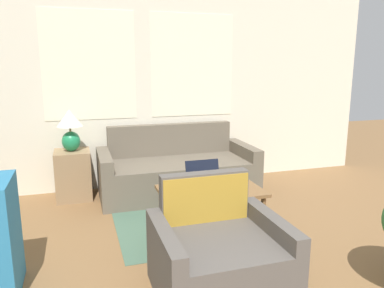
% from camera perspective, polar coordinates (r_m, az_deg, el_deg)
% --- Properties ---
extents(wall_back, '(6.20, 0.06, 2.60)m').
position_cam_1_polar(wall_back, '(4.86, -6.54, 8.90)').
color(wall_back, silver).
rests_on(wall_back, ground_plane).
extents(rug, '(1.67, 1.85, 0.01)m').
position_cam_1_polar(rug, '(4.13, -0.13, -10.18)').
color(rug, '#476651').
rests_on(rug, ground_plane).
extents(couch, '(1.89, 0.84, 0.82)m').
position_cam_1_polar(couch, '(4.67, -2.36, -4.28)').
color(couch, '#665B4C').
rests_on(couch, ground_plane).
extents(armchair, '(0.87, 0.77, 0.78)m').
position_cam_1_polar(armchair, '(2.73, 3.88, -16.80)').
color(armchair, '#514C47').
rests_on(armchair, ground_plane).
extents(side_table, '(0.40, 0.40, 0.58)m').
position_cam_1_polar(side_table, '(4.64, -17.63, -4.49)').
color(side_table, '#937551').
rests_on(side_table, ground_plane).
extents(table_lamp, '(0.29, 0.29, 0.48)m').
position_cam_1_polar(table_lamp, '(4.52, -18.09, 2.50)').
color(table_lamp, '#1E8451').
rests_on(table_lamp, side_table).
extents(coffee_table, '(0.93, 0.57, 0.45)m').
position_cam_1_polar(coffee_table, '(3.45, 2.88, -7.77)').
color(coffee_table, brown).
rests_on(coffee_table, ground_plane).
extents(laptop, '(0.33, 0.28, 0.23)m').
position_cam_1_polar(laptop, '(3.49, 2.06, -5.69)').
color(laptop, black).
rests_on(laptop, coffee_table).
extents(cup_navy, '(0.09, 0.09, 0.09)m').
position_cam_1_polar(cup_navy, '(3.33, -3.33, -6.67)').
color(cup_navy, '#191E4C').
rests_on(cup_navy, coffee_table).
extents(cup_yellow, '(0.07, 0.07, 0.11)m').
position_cam_1_polar(cup_yellow, '(3.24, -0.39, -7.07)').
color(cup_yellow, '#191E4C').
rests_on(cup_yellow, coffee_table).
extents(cup_white, '(0.09, 0.09, 0.09)m').
position_cam_1_polar(cup_white, '(3.45, -3.07, -6.02)').
color(cup_white, gold).
rests_on(cup_white, coffee_table).
extents(snack_bowl, '(0.18, 0.18, 0.06)m').
position_cam_1_polar(snack_bowl, '(3.64, 6.68, -5.36)').
color(snack_bowl, gold).
rests_on(snack_bowl, coffee_table).
extents(tv_remote, '(0.06, 0.15, 0.02)m').
position_cam_1_polar(tv_remote, '(3.46, 7.14, -6.66)').
color(tv_remote, black).
rests_on(tv_remote, coffee_table).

